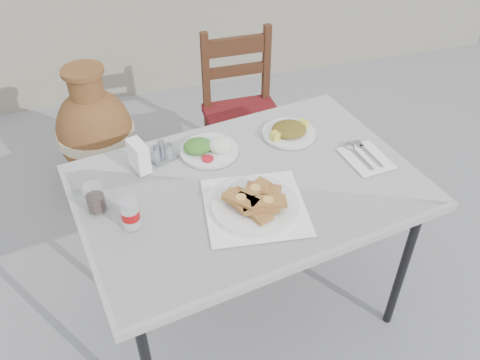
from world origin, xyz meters
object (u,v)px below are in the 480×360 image
object	(u,v)px
cola_glass	(95,200)
terracotta_urn	(96,134)
pide_plate	(255,200)
soda_can	(130,213)
salad_rice_plate	(208,148)
cafe_table	(249,194)
chair	(243,114)
condiment_caddy	(163,153)
salad_chopped_plate	(289,131)
napkin_holder	(139,156)

from	to	relation	value
cola_glass	terracotta_urn	xyz separation A→B (m)	(0.01, 1.20, -0.50)
pide_plate	soda_can	distance (m)	0.47
cola_glass	salad_rice_plate	bearing A→B (deg)	24.96
cafe_table	chair	size ratio (longest dim) A/B	1.51
pide_plate	soda_can	world-z (taller)	soda_can
salad_rice_plate	chair	distance (m)	0.89
cafe_table	condiment_caddy	world-z (taller)	condiment_caddy
pide_plate	salad_chopped_plate	size ratio (longest dim) A/B	1.75
napkin_holder	chair	bearing A→B (deg)	28.93
pide_plate	napkin_holder	size ratio (longest dim) A/B	3.29
soda_can	condiment_caddy	xyz separation A→B (m)	(0.18, 0.37, -0.04)
soda_can	cola_glass	distance (m)	0.17
soda_can	pide_plate	bearing A→B (deg)	-4.69
pide_plate	salad_chopped_plate	world-z (taller)	pide_plate
terracotta_urn	salad_rice_plate	bearing A→B (deg)	-63.36
salad_rice_plate	soda_can	world-z (taller)	soda_can
cola_glass	pide_plate	bearing A→B (deg)	-15.87
soda_can	salad_chopped_plate	bearing A→B (deg)	26.44
soda_can	cola_glass	size ratio (longest dim) A/B	1.11
soda_can	napkin_holder	bearing A→B (deg)	76.49
cafe_table	salad_chopped_plate	xyz separation A→B (m)	(0.28, 0.27, 0.08)
soda_can	terracotta_urn	distance (m)	1.42
condiment_caddy	chair	xyz separation A→B (m)	(0.58, 0.71, -0.35)
pide_plate	chair	distance (m)	1.21
cafe_table	terracotta_urn	size ratio (longest dim) A/B	1.82
cola_glass	chair	distance (m)	1.35
cafe_table	pide_plate	xyz separation A→B (m)	(-0.02, -0.14, 0.09)
chair	terracotta_urn	bearing A→B (deg)	164.85
terracotta_urn	salad_chopped_plate	bearing A→B (deg)	-47.40
chair	terracotta_urn	world-z (taller)	chair
condiment_caddy	terracotta_urn	distance (m)	1.10
pide_plate	salad_chopped_plate	xyz separation A→B (m)	(0.30, 0.42, -0.01)
cafe_table	terracotta_urn	world-z (taller)	cafe_table
cafe_table	pide_plate	world-z (taller)	pide_plate
napkin_holder	terracotta_urn	size ratio (longest dim) A/B	0.16
cafe_table	terracotta_urn	distance (m)	1.41
salad_rice_plate	napkin_holder	distance (m)	0.30
salad_chopped_plate	cola_glass	world-z (taller)	cola_glass
salad_rice_plate	cola_glass	size ratio (longest dim) A/B	2.29
salad_rice_plate	napkin_holder	bearing A→B (deg)	-174.41
pide_plate	salad_rice_plate	xyz separation A→B (m)	(-0.08, 0.39, -0.01)
cafe_table	cola_glass	world-z (taller)	cola_glass
salad_rice_plate	chair	world-z (taller)	chair
soda_can	cafe_table	bearing A→B (deg)	12.39
salad_rice_plate	napkin_holder	size ratio (longest dim) A/B	1.96
salad_rice_plate	soda_can	bearing A→B (deg)	-136.75
salad_rice_plate	terracotta_urn	distance (m)	1.18
pide_plate	terracotta_urn	xyz separation A→B (m)	(-0.57, 1.36, -0.48)
cafe_table	chair	world-z (taller)	chair
salad_chopped_plate	cafe_table	bearing A→B (deg)	-135.59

